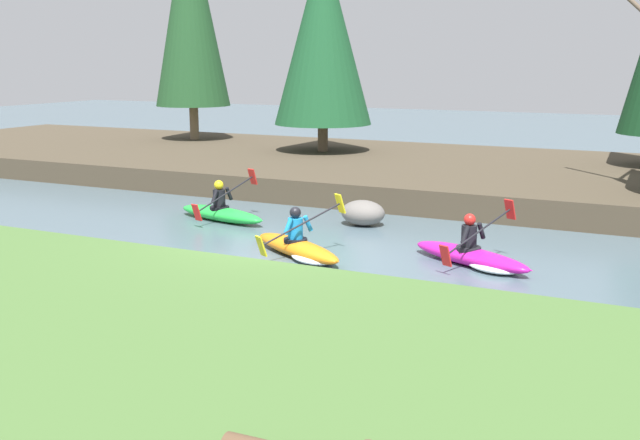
# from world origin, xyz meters

# --- Properties ---
(ground_plane) EXTENTS (90.00, 90.00, 0.00)m
(ground_plane) POSITION_xyz_m (0.00, 0.00, 0.00)
(ground_plane) COLOR #4C606B
(riverbank_near) EXTENTS (44.00, 7.82, 0.54)m
(riverbank_near) POSITION_xyz_m (0.00, -5.66, 0.27)
(riverbank_near) COLOR #476B33
(riverbank_near) RESTS_ON ground
(riverbank_far) EXTENTS (44.00, 10.54, 0.69)m
(riverbank_far) POSITION_xyz_m (0.00, 10.48, 0.34)
(riverbank_far) COLOR #473D2D
(riverbank_far) RESTS_ON ground
(conifer_tree_far_left) EXTENTS (2.97, 2.97, 9.21)m
(conifer_tree_far_left) POSITION_xyz_m (-11.06, 12.93, 5.96)
(conifer_tree_far_left) COLOR #7A664C
(conifer_tree_far_left) RESTS_ON riverbank_far
(conifer_tree_left) EXTENTS (3.41, 3.41, 7.22)m
(conifer_tree_left) POSITION_xyz_m (-4.61, 11.55, 4.77)
(conifer_tree_left) COLOR brown
(conifer_tree_left) RESTS_ON riverbank_far
(kayaker_lead) EXTENTS (2.71, 1.96, 1.20)m
(kayaker_lead) POSITION_xyz_m (3.46, 1.32, 0.20)
(kayaker_lead) COLOR #C61999
(kayaker_lead) RESTS_ON ground
(kayaker_middle) EXTENTS (2.66, 1.95, 1.20)m
(kayaker_middle) POSITION_xyz_m (0.13, 0.47, 0.20)
(kayaker_middle) COLOR orange
(kayaker_middle) RESTS_ON ground
(kayaker_trailing) EXTENTS (2.79, 2.05, 1.20)m
(kayaker_trailing) POSITION_xyz_m (-3.18, 2.71, 0.22)
(kayaker_trailing) COLOR green
(kayaker_trailing) RESTS_ON ground
(boulder_midstream) EXTENTS (1.07, 0.84, 0.61)m
(boulder_midstream) POSITION_xyz_m (0.14, 3.75, 0.30)
(boulder_midstream) COLOR slate
(boulder_midstream) RESTS_ON ground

